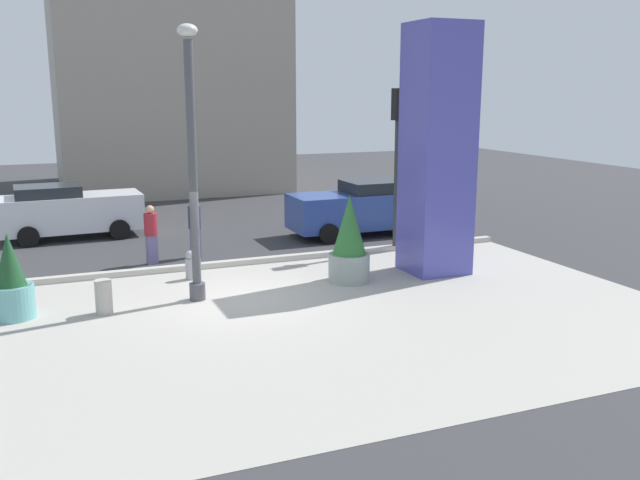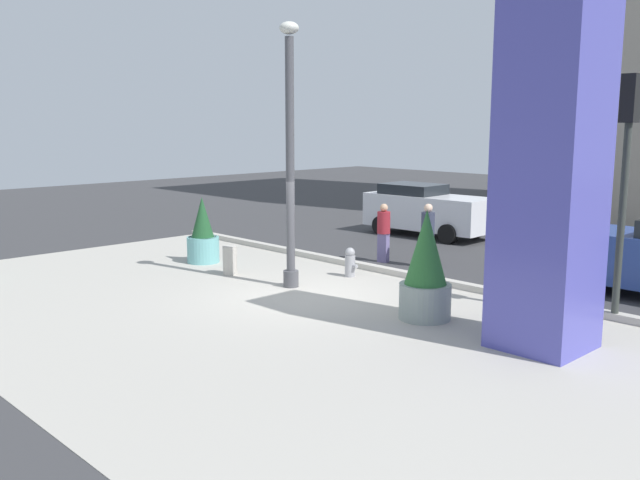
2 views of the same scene
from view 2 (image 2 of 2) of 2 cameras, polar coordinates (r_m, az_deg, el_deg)
name	(u,v)px [view 2 (image 2 of 2)]	position (r m, az deg, el deg)	size (l,w,h in m)	color
ground_plane	(416,270)	(18.46, 7.92, -2.48)	(60.00, 60.00, 0.00)	#38383A
plaza_pavement	(233,314)	(14.35, -7.15, -6.01)	(18.00, 10.00, 0.02)	#ADA89E
curb_strip	(395,272)	(17.77, 6.17, -2.65)	(18.00, 0.24, 0.16)	#B7B2A8
lamp_post	(290,162)	(16.04, -2.47, 6.41)	(0.44, 0.44, 6.06)	#4C4C51
art_pillar_blue	(551,164)	(12.23, 18.44, 5.91)	(1.47, 1.47, 6.33)	#4C4CAD
potted_plant_curbside	(426,271)	(13.79, 8.66, -2.50)	(1.03, 1.03, 2.19)	gray
potted_plant_mid_plaza	(203,236)	(19.41, -9.59, 0.34)	(0.88, 0.88, 1.83)	#6BB2B2
fire_hydrant	(350,263)	(17.46, 2.49, -1.86)	(0.36, 0.26, 0.75)	#99999E
concrete_bollard	(230,261)	(17.81, -7.40, -1.68)	(0.36, 0.36, 0.75)	#B2ADA3
traffic_light_far_side	(626,158)	(14.42, 23.82, 6.18)	(0.28, 0.42, 4.74)	#333833
car_intersection	(427,210)	(23.90, 8.75, 2.46)	(4.44, 2.07, 1.74)	silver
pedestrian_by_curb	(428,232)	(18.71, 8.83, 0.65)	(0.36, 0.36, 1.72)	slate
pedestrian_on_sidewalk	(384,230)	(19.26, 5.24, 0.83)	(0.42, 0.42, 1.63)	slate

